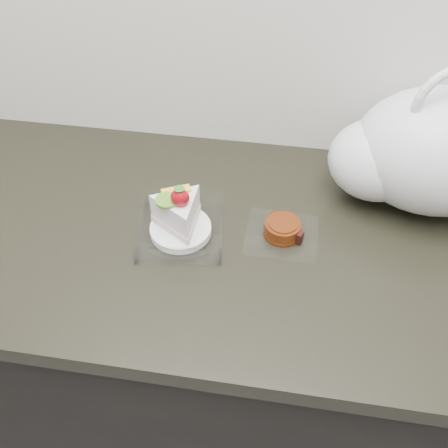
{
  "coord_description": "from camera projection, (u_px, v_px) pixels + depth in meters",
  "views": [
    {
      "loc": [
        0.13,
        1.01,
        1.62
      ],
      "look_at": [
        0.02,
        1.67,
        0.94
      ],
      "focal_mm": 40.0,
      "sensor_mm": 36.0,
      "label": 1
    }
  ],
  "objects": [
    {
      "name": "counter",
      "position": [
        217.0,
        348.0,
        1.32
      ],
      "size": [
        2.04,
        0.64,
        0.9
      ],
      "color": "black",
      "rests_on": "ground"
    },
    {
      "name": "cake_tray",
      "position": [
        180.0,
        222.0,
        0.97
      ],
      "size": [
        0.19,
        0.19,
        0.13
      ],
      "rotation": [
        0.0,
        0.0,
        0.13
      ],
      "color": "white",
      "rests_on": "counter"
    },
    {
      "name": "mooncake_wrap",
      "position": [
        283.0,
        230.0,
        0.99
      ],
      "size": [
        0.14,
        0.14,
        0.03
      ],
      "rotation": [
        0.0,
        0.0,
        0.15
      ],
      "color": "white",
      "rests_on": "counter"
    },
    {
      "name": "plastic_bag",
      "position": [
        426.0,
        152.0,
        0.98
      ],
      "size": [
        0.43,
        0.34,
        0.31
      ],
      "rotation": [
        0.0,
        0.0,
        0.28
      ],
      "color": "silver",
      "rests_on": "counter"
    }
  ]
}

